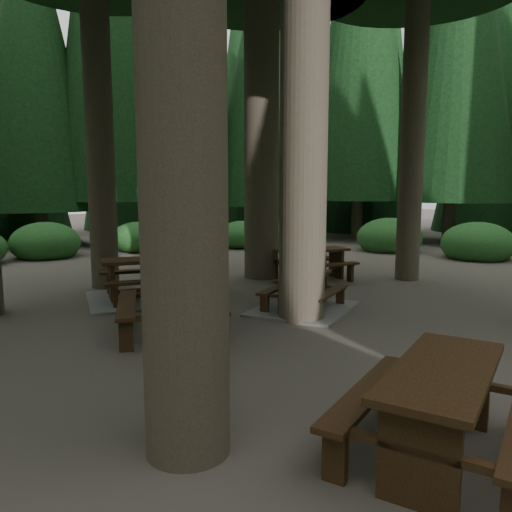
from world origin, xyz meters
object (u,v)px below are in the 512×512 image
picnic_table_d (312,259)px  picnic_table_e (442,399)px  picnic_table_c (151,284)px  picnic_table_a (304,299)px  picnic_table_b (170,297)px

picnic_table_d → picnic_table_e: bearing=-114.5°
picnic_table_c → picnic_table_d: picnic_table_c is taller
picnic_table_d → picnic_table_e: size_ratio=0.82×
picnic_table_a → picnic_table_e: bearing=-146.1°
picnic_table_d → picnic_table_e: (-4.28, -7.45, 0.02)m
picnic_table_e → picnic_table_d: bearing=32.6°
picnic_table_e → picnic_table_b: bearing=69.4°
picnic_table_c → picnic_table_e: picnic_table_c is taller
picnic_table_b → picnic_table_e: size_ratio=1.00×
picnic_table_a → picnic_table_e: (-2.19, -4.98, 0.34)m
picnic_table_c → picnic_table_e: (0.02, -7.44, 0.25)m
picnic_table_b → picnic_table_d: size_ratio=1.23×
picnic_table_b → picnic_table_d: picnic_table_b is taller
picnic_table_c → picnic_table_e: size_ratio=1.19×
picnic_table_a → picnic_table_d: picnic_table_d is taller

